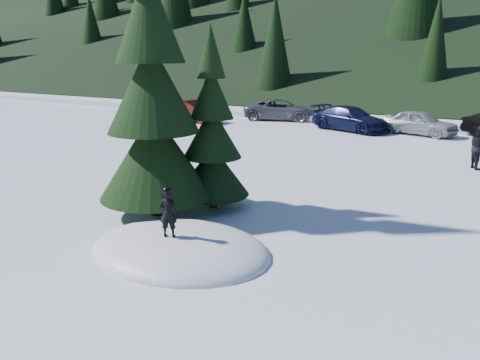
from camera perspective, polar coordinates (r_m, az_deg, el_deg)
The scene contains 11 objects.
ground at distance 11.28m, azimuth -7.27°, elevation -8.59°, with size 200.00×200.00×0.00m, color white.
snow_mound at distance 11.28m, azimuth -7.27°, elevation -8.59°, with size 4.48×3.52×0.96m, color white.
spruce_tall at distance 13.19m, azimuth -10.62°, elevation 9.65°, with size 3.20×3.20×8.60m.
spruce_short at distance 13.85m, azimuth -3.43°, elevation 5.04°, with size 2.20×2.20×5.37m.
child_skier at distance 10.70m, azimuth -8.76°, elevation -4.01°, with size 0.40×0.27×1.11m, color black.
adult_0 at distance 21.28m, azimuth 27.14°, elevation 3.55°, with size 0.85×0.66×1.75m, color black.
car_0 at distance 37.76m, azimuth -8.31°, elevation 9.09°, with size 1.72×4.27×1.45m, color black.
car_1 at distance 32.90m, azimuth -5.82°, elevation 8.34°, with size 1.55×4.45×1.47m, color #3F120B.
car_2 at distance 33.85m, azimuth 5.01°, elevation 8.53°, with size 2.40×5.21×1.45m, color #53565C.
car_3 at distance 29.65m, azimuth 13.28°, elevation 7.30°, with size 2.05×5.05×1.47m, color black.
car_4 at distance 29.18m, azimuth 21.09°, elevation 6.54°, with size 1.68×4.19×1.43m, color #999DA1.
Camera 1 is at (6.41, -8.12, 4.48)m, focal length 35.00 mm.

